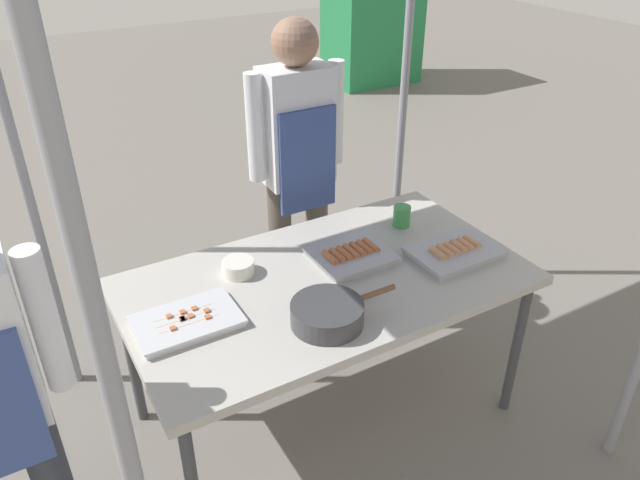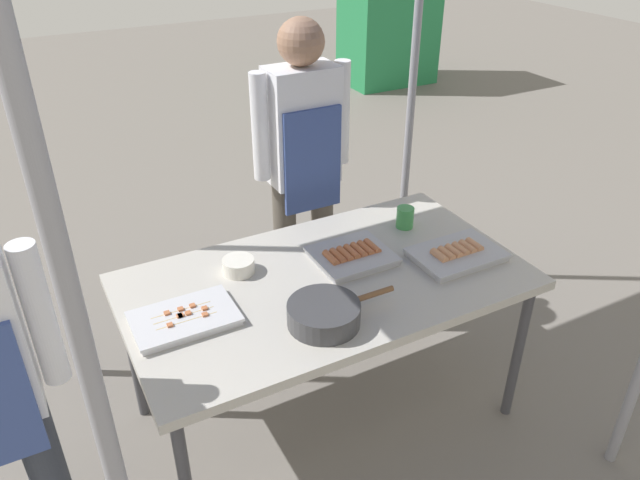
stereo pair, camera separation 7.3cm
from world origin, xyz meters
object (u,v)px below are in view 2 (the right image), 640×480
at_px(stall_table, 326,289).
at_px(condiment_bowl, 238,266).
at_px(tray_meat_skewers, 184,319).
at_px(cooking_wok, 324,313).
at_px(tray_grilled_sausages, 352,255).
at_px(neighbor_stall_left, 390,3).
at_px(tray_pork_links, 457,254).
at_px(drink_cup_near_edge, 405,217).
at_px(vendor_woman, 303,154).

height_order(stall_table, condiment_bowl, condiment_bowl).
bearing_deg(tray_meat_skewers, cooking_wok, -28.46).
xyz_separation_m(stall_table, tray_meat_skewers, (-0.58, -0.01, 0.07)).
bearing_deg(tray_grilled_sausages, neighbor_stall_left, 54.73).
relative_size(tray_pork_links, drink_cup_near_edge, 3.81).
xyz_separation_m(cooking_wok, condiment_bowl, (-0.15, 0.45, -0.01)).
distance_m(tray_meat_skewers, condiment_bowl, 0.36).
xyz_separation_m(tray_meat_skewers, vendor_woman, (0.86, 0.76, 0.18)).
bearing_deg(drink_cup_near_edge, cooking_wok, -145.74).
distance_m(tray_grilled_sausages, tray_pork_links, 0.44).
bearing_deg(tray_grilled_sausages, drink_cup_near_edge, 19.79).
bearing_deg(cooking_wok, stall_table, 60.49).
relative_size(tray_pork_links, cooking_wok, 0.88).
bearing_deg(vendor_woman, neighbor_stall_left, -128.97).
relative_size(tray_meat_skewers, tray_pork_links, 1.00).
height_order(cooking_wok, vendor_woman, vendor_woman).
bearing_deg(neighbor_stall_left, condiment_bowl, -130.00).
bearing_deg(neighbor_stall_left, tray_pork_links, -120.48).
bearing_deg(tray_pork_links, tray_meat_skewers, 174.28).
bearing_deg(tray_meat_skewers, tray_grilled_sausages, 6.26).
bearing_deg(tray_grilled_sausages, vendor_woman, 80.47).
bearing_deg(tray_pork_links, tray_grilled_sausages, 153.62).
bearing_deg(stall_table, cooking_wok, -119.51).
xyz_separation_m(condiment_bowl, vendor_woman, (0.57, 0.55, 0.17)).
height_order(stall_table, tray_pork_links, tray_pork_links).
bearing_deg(drink_cup_near_edge, stall_table, -159.11).
xyz_separation_m(condiment_bowl, drink_cup_near_edge, (0.81, -0.01, 0.02)).
xyz_separation_m(tray_grilled_sausages, cooking_wok, (-0.30, -0.32, 0.02)).
height_order(tray_pork_links, condiment_bowl, condiment_bowl).
bearing_deg(tray_meat_skewers, tray_pork_links, -5.72).
height_order(drink_cup_near_edge, neighbor_stall_left, neighbor_stall_left).
height_order(stall_table, cooking_wok, cooking_wok).
bearing_deg(tray_meat_skewers, vendor_woman, 41.55).
xyz_separation_m(tray_meat_skewers, neighbor_stall_left, (3.79, 4.38, 0.14)).
bearing_deg(tray_grilled_sausages, tray_meat_skewers, -173.74).
distance_m(tray_meat_skewers, cooking_wok, 0.50).
height_order(tray_grilled_sausages, cooking_wok, cooking_wok).
distance_m(drink_cup_near_edge, neighbor_stall_left, 4.96).
bearing_deg(cooking_wok, drink_cup_near_edge, 34.26).
height_order(stall_table, vendor_woman, vendor_woman).
xyz_separation_m(tray_grilled_sausages, drink_cup_near_edge, (0.36, 0.13, 0.03)).
height_order(cooking_wok, condiment_bowl, cooking_wok).
xyz_separation_m(stall_table, neighbor_stall_left, (3.20, 4.37, 0.21)).
bearing_deg(tray_pork_links, drink_cup_near_edge, 96.94).
xyz_separation_m(tray_pork_links, vendor_woman, (-0.28, 0.88, 0.18)).
height_order(cooking_wok, drink_cup_near_edge, drink_cup_near_edge).
xyz_separation_m(stall_table, vendor_woman, (0.28, 0.75, 0.25)).
height_order(tray_meat_skewers, vendor_woman, vendor_woman).
bearing_deg(tray_meat_skewers, neighbor_stall_left, 49.16).
xyz_separation_m(stall_table, tray_grilled_sausages, (0.16, 0.07, 0.07)).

